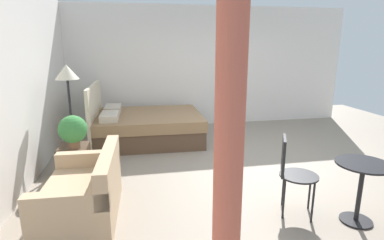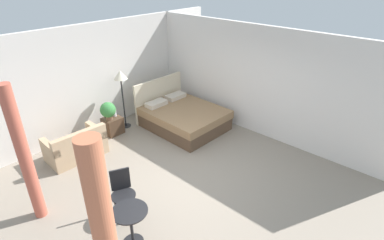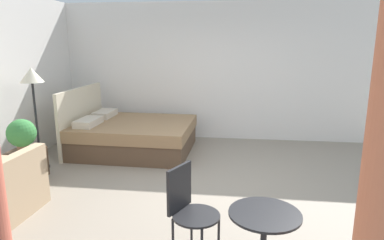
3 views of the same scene
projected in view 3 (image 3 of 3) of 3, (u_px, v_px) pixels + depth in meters
ground_plane at (214, 193)px, 4.59m from camera, size 8.56×9.75×0.02m
wall_right at (224, 72)px, 6.96m from camera, size 0.12×6.75×2.80m
bed at (131, 135)px, 6.29m from camera, size 1.75×2.15×1.18m
nightstand at (27, 165)px, 4.98m from camera, size 0.46×0.42×0.46m
potted_plant at (22, 134)px, 4.77m from camera, size 0.40×0.40×0.48m
vase at (27, 141)px, 5.03m from camera, size 0.10×0.10×0.20m
floor_lamp at (32, 83)px, 5.18m from camera, size 0.36×0.36×1.62m
balcony_table at (264, 237)px, 2.67m from camera, size 0.57×0.57×0.69m
cafe_chair_near_window at (188, 205)px, 3.05m from camera, size 0.58×0.58×0.91m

